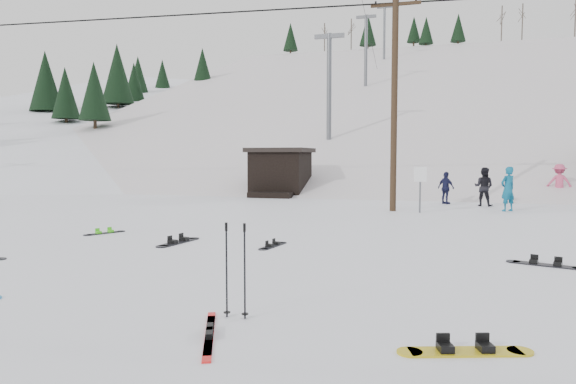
# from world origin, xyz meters

# --- Properties ---
(ground) EXTENTS (200.00, 200.00, 0.00)m
(ground) POSITION_xyz_m (0.00, 0.00, 0.00)
(ground) COLOR white
(ground) RESTS_ON ground
(ski_slope) EXTENTS (60.00, 85.24, 65.97)m
(ski_slope) POSITION_xyz_m (0.00, 55.00, -12.00)
(ski_slope) COLOR silver
(ski_slope) RESTS_ON ground
(ridge_left) EXTENTS (47.54, 95.03, 58.38)m
(ridge_left) POSITION_xyz_m (-36.00, 48.00, -11.00)
(ridge_left) COLOR white
(ridge_left) RESTS_ON ground
(treeline_left) EXTENTS (20.00, 64.00, 10.00)m
(treeline_left) POSITION_xyz_m (-34.00, 40.00, 0.00)
(treeline_left) COLOR black
(treeline_left) RESTS_ON ground
(treeline_crest) EXTENTS (50.00, 6.00, 10.00)m
(treeline_crest) POSITION_xyz_m (0.00, 86.00, 0.00)
(treeline_crest) COLOR black
(treeline_crest) RESTS_ON ski_slope
(utility_pole) EXTENTS (2.00, 0.26, 9.00)m
(utility_pole) POSITION_xyz_m (2.00, 14.00, 4.68)
(utility_pole) COLOR #3A2819
(utility_pole) RESTS_ON ground
(trail_sign) EXTENTS (0.50, 0.09, 1.85)m
(trail_sign) POSITION_xyz_m (3.10, 13.58, 1.27)
(trail_sign) COLOR #595B60
(trail_sign) RESTS_ON ground
(lift_hut) EXTENTS (3.40, 4.10, 2.75)m
(lift_hut) POSITION_xyz_m (-5.00, 20.94, 1.36)
(lift_hut) COLOR black
(lift_hut) RESTS_ON ground
(lift_tower_near) EXTENTS (2.20, 0.36, 8.00)m
(lift_tower_near) POSITION_xyz_m (-4.00, 30.00, 7.86)
(lift_tower_near) COLOR #595B60
(lift_tower_near) RESTS_ON ski_slope
(lift_tower_mid) EXTENTS (2.20, 0.36, 8.00)m
(lift_tower_mid) POSITION_xyz_m (-4.00, 50.00, 14.36)
(lift_tower_mid) COLOR #595B60
(lift_tower_mid) RESTS_ON ski_slope
(lift_tower_far) EXTENTS (2.20, 0.36, 8.00)m
(lift_tower_far) POSITION_xyz_m (-4.00, 70.00, 20.86)
(lift_tower_far) COLOR #595B60
(lift_tower_far) RESTS_ON ski_slope
(hero_skis) EXTENTS (0.79, 1.70, 0.09)m
(hero_skis) POSITION_xyz_m (0.98, -1.72, 0.03)
(hero_skis) COLOR red
(hero_skis) RESTS_ON ground
(ski_poles) EXTENTS (0.37, 0.10, 1.35)m
(ski_poles) POSITION_xyz_m (1.03, -0.96, 0.69)
(ski_poles) COLOR black
(ski_poles) RESTS_ON ground
(board_scatter_b) EXTENTS (0.50, 1.66, 0.12)m
(board_scatter_b) POSITION_xyz_m (-2.76, 4.45, 0.03)
(board_scatter_b) COLOR black
(board_scatter_b) RESTS_ON ground
(board_scatter_c) EXTENTS (0.72, 1.16, 0.09)m
(board_scatter_c) POSITION_xyz_m (-5.64, 5.32, 0.02)
(board_scatter_c) COLOR black
(board_scatter_c) RESTS_ON ground
(board_scatter_d) EXTENTS (1.48, 0.67, 0.11)m
(board_scatter_d) POSITION_xyz_m (5.93, 4.04, 0.03)
(board_scatter_d) COLOR black
(board_scatter_d) RESTS_ON ground
(board_scatter_e) EXTENTS (1.53, 0.68, 0.11)m
(board_scatter_e) POSITION_xyz_m (4.06, -1.43, 0.03)
(board_scatter_e) COLOR gold
(board_scatter_e) RESTS_ON ground
(board_scatter_f) EXTENTS (0.41, 1.27, 0.09)m
(board_scatter_f) POSITION_xyz_m (-0.22, 4.64, 0.02)
(board_scatter_f) COLOR black
(board_scatter_f) RESTS_ON ground
(skier_teal) EXTENTS (0.80, 0.76, 1.84)m
(skier_teal) POSITION_xyz_m (6.56, 15.24, 0.92)
(skier_teal) COLOR #0C5C80
(skier_teal) RESTS_ON ground
(skier_dark) EXTENTS (1.04, 0.92, 1.77)m
(skier_dark) POSITION_xyz_m (5.80, 17.29, 0.88)
(skier_dark) COLOR black
(skier_dark) RESTS_ON ground
(skier_pink) EXTENTS (1.22, 0.71, 1.88)m
(skier_pink) POSITION_xyz_m (9.74, 21.35, 0.94)
(skier_pink) COLOR #CF4971
(skier_pink) RESTS_ON ground
(skier_navy) EXTENTS (0.93, 0.87, 1.54)m
(skier_navy) POSITION_xyz_m (4.17, 17.86, 0.77)
(skier_navy) COLOR #181A3D
(skier_navy) RESTS_ON ground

